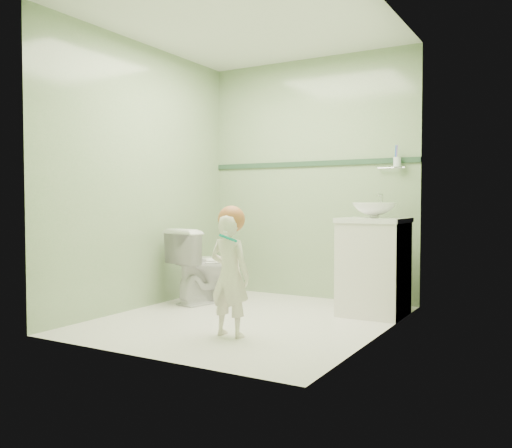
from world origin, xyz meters
The scene contains 12 objects.
ground centered at (0.00, 0.00, 0.00)m, with size 2.50×2.50×0.00m, color silver.
room_shell centered at (0.00, 0.00, 1.20)m, with size 2.50×2.54×2.40m.
trim_stripe centered at (0.00, 1.24, 1.35)m, with size 2.20×0.02×0.05m, color #2C4C35.
vanity centered at (0.84, 0.70, 0.40)m, with size 0.52×0.50×0.80m, color white.
counter centered at (0.84, 0.70, 0.81)m, with size 0.54×0.52×0.04m, color white.
basin centered at (0.84, 0.70, 0.89)m, with size 0.37×0.37×0.13m, color white.
faucet centered at (0.84, 0.89, 0.97)m, with size 0.03×0.13×0.18m.
cup_holder centered at (0.89, 1.18, 1.33)m, with size 0.26×0.07×0.21m.
toilet centered at (-0.74, 0.47, 0.36)m, with size 0.40×0.70×0.72m, color white.
toddler centered at (0.17, -0.53, 0.44)m, with size 0.32×0.21×0.88m, color white.
hair_cap centered at (0.17, -0.51, 0.84)m, with size 0.19×0.19×0.19m, color #B16335.
teal_toothbrush centered at (0.24, -0.66, 0.72)m, with size 0.11×0.13×0.08m.
Camera 1 is at (2.27, -3.80, 0.96)m, focal length 38.23 mm.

